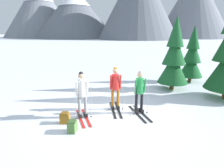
% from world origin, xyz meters
% --- Properties ---
extents(ground_plane, '(400.00, 400.00, 0.00)m').
position_xyz_m(ground_plane, '(0.00, 0.00, 0.00)').
color(ground_plane, white).
extents(skier_in_white, '(0.67, 1.61, 1.71)m').
position_xyz_m(skier_in_white, '(-1.07, -0.39, 0.96)').
color(skier_in_white, red).
rests_on(skier_in_white, ground).
extents(skier_in_red, '(0.61, 1.73, 1.73)m').
position_xyz_m(skier_in_red, '(0.20, 0.28, 0.95)').
color(skier_in_red, black).
rests_on(skier_in_red, ground).
extents(skier_in_green, '(0.63, 1.68, 1.66)m').
position_xyz_m(skier_in_green, '(1.07, -0.18, 0.90)').
color(skier_in_green, black).
rests_on(skier_in_green, ground).
extents(pine_tree_near, '(1.60, 1.60, 3.86)m').
position_xyz_m(pine_tree_near, '(3.54, 2.86, 1.77)').
color(pine_tree_near, '#51381E').
rests_on(pine_tree_near, ground).
extents(pine_tree_far, '(1.43, 1.43, 3.45)m').
position_xyz_m(pine_tree_far, '(5.29, 4.41, 1.58)').
color(pine_tree_far, '#51381E').
rests_on(pine_tree_far, ground).
extents(backpack_on_snow_front, '(0.34, 0.28, 0.38)m').
position_xyz_m(backpack_on_snow_front, '(-1.64, -0.83, 0.19)').
color(backpack_on_snow_front, '#99661E').
rests_on(backpack_on_snow_front, ground).
extents(backpack_on_snow_beside, '(0.30, 0.36, 0.38)m').
position_xyz_m(backpack_on_snow_beside, '(-1.32, -1.48, 0.19)').
color(backpack_on_snow_beside, '#4C7238').
rests_on(backpack_on_snow_beside, ground).
extents(mountain_ridge_distant, '(104.36, 56.77, 29.27)m').
position_xyz_m(mountain_ridge_distant, '(4.56, 84.89, 13.66)').
color(mountain_ridge_distant, slate).
rests_on(mountain_ridge_distant, ground).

